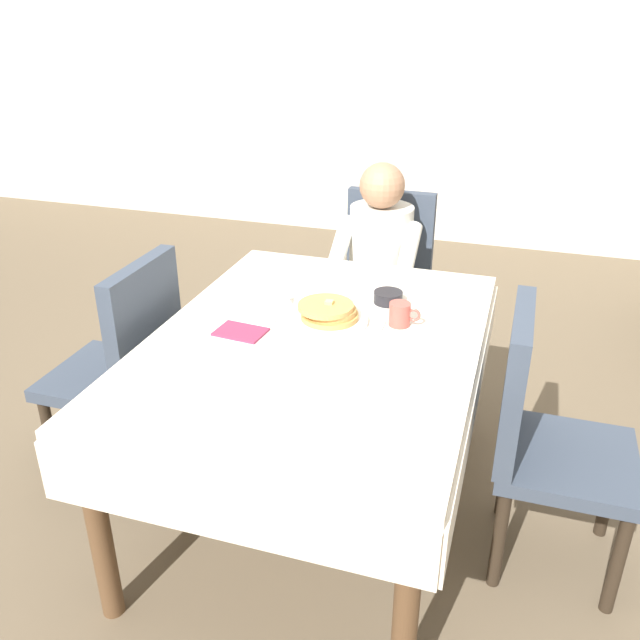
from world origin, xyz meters
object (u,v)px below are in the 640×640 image
object	(u,v)px
plate_breakfast	(329,320)
fork_left_of_plate	(278,317)
breakfast_stack	(329,311)
spoon_near_edge	(305,362)
cup_coffee	(400,314)
chair_left_side	(127,358)
chair_right_side	(540,428)
syrup_pitcher	(283,296)
dining_table_main	(315,360)
diner_person	(379,258)
bowl_butter	(388,297)
chair_diner	(384,273)
knife_right_of_plate	(379,331)

from	to	relation	value
plate_breakfast	fork_left_of_plate	world-z (taller)	plate_breakfast
breakfast_stack	spoon_near_edge	distance (m)	0.31
cup_coffee	plate_breakfast	bearing A→B (deg)	-167.74
plate_breakfast	spoon_near_edge	world-z (taller)	plate_breakfast
chair_left_side	fork_left_of_plate	xyz separation A→B (m)	(0.59, 0.11, 0.21)
chair_right_side	fork_left_of_plate	distance (m)	0.98
chair_right_side	breakfast_stack	size ratio (longest dim) A/B	4.40
chair_left_side	breakfast_stack	world-z (taller)	chair_left_side
syrup_pitcher	dining_table_main	bearing A→B (deg)	-47.71
plate_breakfast	chair_left_side	bearing A→B (deg)	-170.51
chair_left_side	spoon_near_edge	size ratio (longest dim) A/B	6.20
diner_person	bowl_butter	size ratio (longest dim) A/B	10.18
bowl_butter	fork_left_of_plate	size ratio (longest dim) A/B	0.61
cup_coffee	spoon_near_edge	bearing A→B (deg)	-123.47
dining_table_main	fork_left_of_plate	size ratio (longest dim) A/B	8.47
breakfast_stack	spoon_near_edge	bearing A→B (deg)	-88.11
spoon_near_edge	bowl_butter	bearing A→B (deg)	83.91
cup_coffee	breakfast_stack	bearing A→B (deg)	-167.35
spoon_near_edge	plate_breakfast	bearing A→B (deg)	101.93
bowl_butter	spoon_near_edge	world-z (taller)	bowl_butter
syrup_pitcher	fork_left_of_plate	world-z (taller)	syrup_pitcher
breakfast_stack	cup_coffee	bearing A→B (deg)	12.65
syrup_pitcher	spoon_near_edge	distance (m)	0.45
chair_left_side	dining_table_main	bearing A→B (deg)	-90.00
chair_diner	fork_left_of_plate	size ratio (longest dim) A/B	5.17
chair_right_side	spoon_near_edge	xyz separation A→B (m)	(-0.75, -0.17, 0.21)
breakfast_stack	spoon_near_edge	world-z (taller)	breakfast_stack
chair_diner	spoon_near_edge	size ratio (longest dim) A/B	6.20
bowl_butter	knife_right_of_plate	world-z (taller)	bowl_butter
diner_person	spoon_near_edge	xyz separation A→B (m)	(0.03, -1.19, 0.07)
chair_diner	cup_coffee	world-z (taller)	chair_diner
chair_diner	cup_coffee	xyz separation A→B (m)	(0.27, -0.99, 0.25)
chair_right_side	knife_right_of_plate	bearing A→B (deg)	-100.98
diner_person	breakfast_stack	distance (m)	0.89
cup_coffee	fork_left_of_plate	distance (m)	0.44
chair_diner	syrup_pitcher	bearing A→B (deg)	78.79
chair_right_side	cup_coffee	bearing A→B (deg)	-109.75
chair_left_side	spoon_near_edge	xyz separation A→B (m)	(0.79, -0.17, 0.21)
chair_left_side	knife_right_of_plate	bearing A→B (deg)	-83.50
cup_coffee	spoon_near_edge	xyz separation A→B (m)	(-0.24, -0.36, -0.04)
plate_breakfast	spoon_near_edge	distance (m)	0.30
syrup_pitcher	knife_right_of_plate	world-z (taller)	syrup_pitcher
chair_right_side	chair_diner	bearing A→B (deg)	-146.26
chair_left_side	fork_left_of_plate	size ratio (longest dim) A/B	5.17
dining_table_main	chair_right_side	bearing A→B (deg)	0.00
dining_table_main	syrup_pitcher	distance (m)	0.32
chair_diner	diner_person	distance (m)	0.21
breakfast_stack	chair_left_side	bearing A→B (deg)	-170.63
plate_breakfast	knife_right_of_plate	bearing A→B (deg)	-6.01
knife_right_of_plate	chair_right_side	bearing A→B (deg)	-102.02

